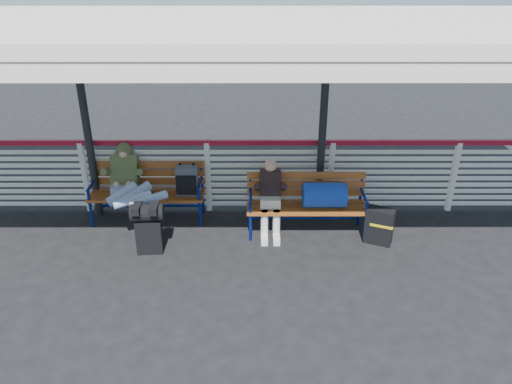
{
  "coord_description": "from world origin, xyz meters",
  "views": [
    {
      "loc": [
        0.77,
        -5.52,
        3.9
      ],
      "look_at": [
        0.78,
        1.0,
        0.77
      ],
      "focal_mm": 35.0,
      "sensor_mm": 36.0,
      "label": 1
    }
  ],
  "objects_px": {
    "bench_right": "(317,197)",
    "traveler_man": "(132,189)",
    "bench_left": "(160,185)",
    "companion_person": "(270,197)",
    "luggage_stack": "(148,226)",
    "suitcase_side": "(379,226)"
  },
  "relations": [
    {
      "from": "bench_left",
      "to": "traveler_man",
      "type": "bearing_deg",
      "value": -135.26
    },
    {
      "from": "traveler_man",
      "to": "suitcase_side",
      "type": "height_order",
      "value": "traveler_man"
    },
    {
      "from": "traveler_man",
      "to": "bench_left",
      "type": "bearing_deg",
      "value": 44.74
    },
    {
      "from": "luggage_stack",
      "to": "bench_left",
      "type": "distance_m",
      "value": 1.02
    },
    {
      "from": "bench_left",
      "to": "companion_person",
      "type": "height_order",
      "value": "companion_person"
    },
    {
      "from": "bench_left",
      "to": "suitcase_side",
      "type": "distance_m",
      "value": 3.43
    },
    {
      "from": "companion_person",
      "to": "suitcase_side",
      "type": "relative_size",
      "value": 2.08
    },
    {
      "from": "bench_left",
      "to": "companion_person",
      "type": "relative_size",
      "value": 1.57
    },
    {
      "from": "luggage_stack",
      "to": "bench_right",
      "type": "distance_m",
      "value": 2.5
    },
    {
      "from": "bench_right",
      "to": "traveler_man",
      "type": "xyz_separation_m",
      "value": [
        -2.78,
        0.1,
        0.07
      ]
    },
    {
      "from": "luggage_stack",
      "to": "companion_person",
      "type": "xyz_separation_m",
      "value": [
        1.74,
        0.54,
        0.18
      ]
    },
    {
      "from": "bench_left",
      "to": "bench_right",
      "type": "bearing_deg",
      "value": -10.71
    },
    {
      "from": "luggage_stack",
      "to": "suitcase_side",
      "type": "bearing_deg",
      "value": 0.22
    },
    {
      "from": "bench_left",
      "to": "bench_right",
      "type": "distance_m",
      "value": 2.46
    },
    {
      "from": "luggage_stack",
      "to": "companion_person",
      "type": "distance_m",
      "value": 1.83
    },
    {
      "from": "traveler_man",
      "to": "companion_person",
      "type": "distance_m",
      "value": 2.09
    },
    {
      "from": "bench_right",
      "to": "suitcase_side",
      "type": "xyz_separation_m",
      "value": [
        0.91,
        -0.3,
        -0.33
      ]
    },
    {
      "from": "suitcase_side",
      "to": "traveler_man",
      "type": "bearing_deg",
      "value": -162.72
    },
    {
      "from": "suitcase_side",
      "to": "bench_right",
      "type": "bearing_deg",
      "value": -174.66
    },
    {
      "from": "luggage_stack",
      "to": "suitcase_side",
      "type": "height_order",
      "value": "luggage_stack"
    },
    {
      "from": "bench_right",
      "to": "companion_person",
      "type": "bearing_deg",
      "value": -179.98
    },
    {
      "from": "bench_left",
      "to": "luggage_stack",
      "type": "bearing_deg",
      "value": -90.49
    }
  ]
}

